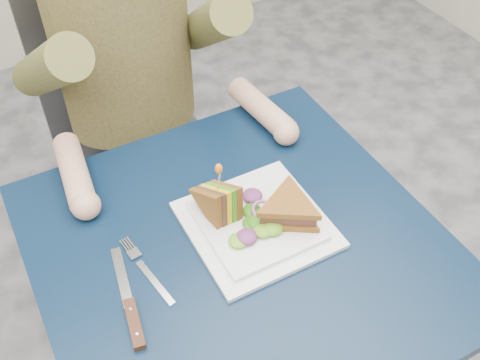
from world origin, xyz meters
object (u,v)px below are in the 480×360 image
chair (127,117)px  table (240,269)px  knife (132,314)px  sandwich_flat (288,210)px  diner (120,19)px  plate (257,223)px  fork (147,272)px  sandwich_upright (220,203)px

chair → table: bearing=-90.0°
chair → knife: bearing=-107.6°
chair → sandwich_flat: chair is taller
diner → sandwich_flat: diner is taller
diner → sandwich_flat: (0.10, -0.59, -0.14)m
table → sandwich_flat: (0.10, -0.00, 0.12)m
plate → fork: 0.23m
table → sandwich_flat: bearing=-0.4°
table → plate: bearing=26.1°
diner → plate: diner is taller
table → plate: (0.05, 0.02, 0.09)m
table → sandwich_upright: bearing=95.4°
table → diner: (-0.00, 0.59, 0.26)m
table → sandwich_flat: sandwich_flat is taller
plate → knife: plate is taller
chair → sandwich_upright: (-0.01, -0.63, 0.24)m
knife → chair: bearing=72.4°
chair → diner: diner is taller
knife → sandwich_upright: bearing=27.1°
sandwich_flat → fork: (-0.28, 0.02, -0.04)m
plate → fork: plate is taller
diner → table: bearing=-90.0°
sandwich_flat → fork: sandwich_flat is taller
sandwich_upright → fork: (-0.17, -0.05, -0.05)m
table → chair: 0.71m
table → fork: (-0.18, 0.02, 0.08)m
chair → diner: 0.39m
fork → sandwich_upright: bearing=15.0°
chair → diner: (-0.00, -0.11, 0.37)m
table → plate: plate is taller
chair → sandwich_upright: 0.68m
chair → sandwich_upright: bearing=-90.6°
knife → table: bearing=11.6°
sandwich_flat → knife: bearing=-172.0°
chair → diner: size_ratio=1.25×
sandwich_upright → fork: size_ratio=0.70×
chair → fork: 0.73m
table → chair: size_ratio=0.81×
fork → knife: knife is taller
table → knife: bearing=-168.4°
table → fork: 0.20m
sandwich_flat → knife: sandwich_flat is taller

